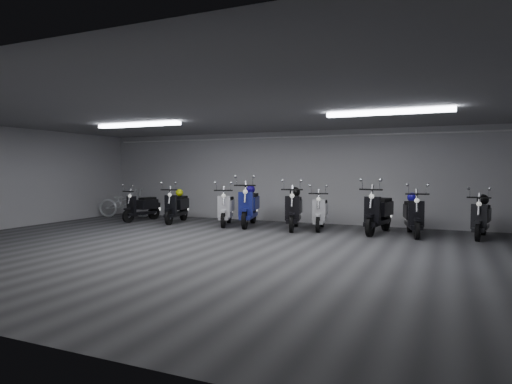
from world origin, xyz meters
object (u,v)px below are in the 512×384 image
at_px(scooter_2, 226,203).
at_px(scooter_6, 320,207).
at_px(scooter_4, 249,200).
at_px(scooter_8, 413,209).
at_px(scooter_1, 176,202).
at_px(helmet_1, 412,197).
at_px(scooter_7, 379,206).
at_px(bicycle, 125,200).
at_px(helmet_0, 295,192).
at_px(helmet_2, 179,193).
at_px(helmet_4, 483,200).
at_px(scooter_5, 294,204).
at_px(scooter_0, 141,202).
at_px(scooter_9, 481,212).
at_px(helmet_3, 251,189).

height_order(scooter_2, scooter_6, scooter_2).
height_order(scooter_4, scooter_8, scooter_4).
distance_m(scooter_1, helmet_1, 6.81).
relative_size(scooter_7, bicycle, 1.05).
distance_m(helmet_0, helmet_2, 3.78).
xyz_separation_m(scooter_4, helmet_4, (6.00, 0.40, 0.16)).
relative_size(scooter_1, helmet_2, 7.46).
height_order(scooter_5, helmet_0, scooter_5).
relative_size(scooter_8, helmet_4, 6.53).
bearing_deg(helmet_2, scooter_6, 0.21).
distance_m(scooter_0, scooter_1, 1.26).
distance_m(scooter_8, helmet_4, 1.62).
distance_m(scooter_6, helmet_1, 2.36).
height_order(scooter_7, scooter_8, scooter_7).
height_order(scooter_4, scooter_5, scooter_4).
height_order(scooter_1, helmet_0, scooter_1).
distance_m(scooter_0, scooter_9, 9.61).
xyz_separation_m(scooter_6, scooter_9, (3.89, 0.06, -0.01)).
relative_size(scooter_0, bicycle, 0.87).
relative_size(scooter_7, scooter_8, 1.08).
xyz_separation_m(scooter_4, bicycle, (-4.83, 0.43, -0.15)).
xyz_separation_m(helmet_0, helmet_3, (-1.42, 0.17, 0.04)).
bearing_deg(helmet_2, helmet_0, 0.07).
height_order(scooter_1, scooter_4, scooter_4).
height_order(helmet_2, helmet_4, helmet_4).
xyz_separation_m(scooter_5, scooter_6, (0.66, 0.26, -0.07)).
height_order(scooter_7, helmet_1, scooter_7).
distance_m(scooter_9, helmet_3, 6.05).
distance_m(scooter_7, scooter_8, 0.85).
distance_m(helmet_1, helmet_4, 1.60).
bearing_deg(scooter_4, scooter_1, 169.20).
bearing_deg(helmet_3, helmet_2, -175.71).
xyz_separation_m(scooter_0, helmet_2, (1.21, 0.33, 0.32)).
height_order(scooter_1, scooter_7, scooter_7).
xyz_separation_m(scooter_4, helmet_0, (1.35, 0.10, 0.26)).
distance_m(scooter_5, helmet_0, 0.40).
distance_m(scooter_5, helmet_2, 3.85).
xyz_separation_m(scooter_2, helmet_3, (0.61, 0.39, 0.40)).
distance_m(scooter_1, helmet_2, 0.36).
xyz_separation_m(scooter_4, helmet_2, (-2.43, 0.09, 0.17)).
distance_m(scooter_8, helmet_3, 4.56).
relative_size(scooter_1, scooter_2, 0.99).
xyz_separation_m(scooter_7, scooter_9, (2.34, 0.17, -0.09)).
xyz_separation_m(scooter_9, bicycle, (-10.80, 0.26, -0.03)).
xyz_separation_m(helmet_0, helmet_2, (-3.78, -0.00, -0.09)).
distance_m(scooter_6, helmet_3, 2.19).
bearing_deg(scooter_0, helmet_4, 12.87).
bearing_deg(scooter_5, scooter_0, 167.63).
xyz_separation_m(scooter_6, bicycle, (-6.91, 0.32, -0.03)).
bearing_deg(scooter_4, scooter_6, -11.26).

